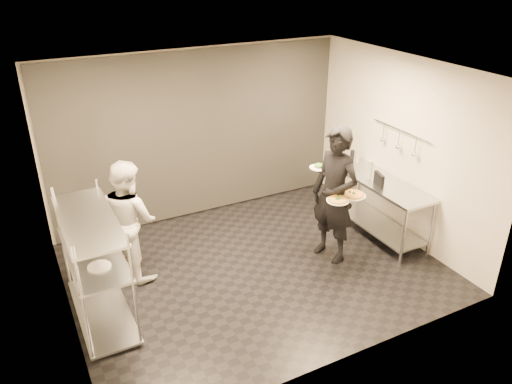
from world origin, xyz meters
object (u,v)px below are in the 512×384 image
pass_rack (95,263)px  salad_plate (319,166)px  bottle_dark (352,157)px  pizza_plate_far (353,195)px  prep_counter (379,198)px  waiter (335,195)px  pos_monitor (379,179)px  pizza_plate_near (338,200)px  bottle_clear (357,156)px  chef (129,219)px  bottle_green (370,169)px

pass_rack → salad_plate: pass_rack is taller
bottle_dark → pizza_plate_far: bearing=-126.6°
pass_rack → prep_counter: bearing=0.0°
waiter → bottle_dark: waiter is taller
waiter → pos_monitor: size_ratio=7.85×
prep_counter → pizza_plate_near: size_ratio=5.83×
prep_counter → waiter: size_ratio=0.90×
pos_monitor → bottle_dark: 0.88m
prep_counter → bottle_clear: (0.14, 0.80, 0.40)m
waiter → chef: bearing=-124.4°
pos_monitor → bottle_dark: size_ratio=1.12×
salad_plate → waiter: bearing=-79.7°
chef → pizza_plate_far: 3.09m
prep_counter → chef: size_ratio=1.06×
pass_rack → pizza_plate_far: bearing=-6.5°
pizza_plate_far → bottle_green: (0.77, 0.59, 0.00)m
pass_rack → prep_counter: 4.33m
pass_rack → bottle_dark: (4.36, 0.80, 0.27)m
pizza_plate_far → waiter: bearing=131.9°
salad_plate → pos_monitor: salad_plate is taller
waiter → pizza_plate_near: size_ratio=6.50×
pos_monitor → pizza_plate_far: bearing=-141.6°
salad_plate → pos_monitor: 1.04m
pass_rack → pos_monitor: (4.21, -0.07, 0.24)m
pizza_plate_near → salad_plate: 0.64m
prep_counter → waiter: 1.11m
pass_rack → waiter: bearing=-3.5°
bottle_clear → pizza_plate_near: bearing=-136.1°
pizza_plate_near → salad_plate: size_ratio=1.16×
waiter → bottle_clear: (1.17, 1.00, 0.02)m
pass_rack → pizza_plate_near: size_ratio=5.18×
pizza_plate_near → pizza_plate_far: size_ratio=0.89×
pass_rack → bottle_dark: pass_rack is taller
pass_rack → pizza_plate_near: 3.22m
chef → bottle_green: (3.64, -0.52, 0.21)m
prep_counter → chef: (-3.73, 0.72, 0.22)m
chef → bottle_clear: bearing=-111.5°
prep_counter → pos_monitor: 0.41m
bottle_clear → waiter: bearing=-139.4°
salad_plate → bottle_dark: size_ratio=1.17×
pizza_plate_far → bottle_clear: 1.56m
pizza_plate_near → salad_plate: bearing=83.5°
prep_counter → bottle_clear: bearing=79.8°
bottle_dark → chef: bearing=-178.7°
chef → pass_rack: bearing=117.5°
chef → salad_plate: chef is taller
prep_counter → pizza_plate_near: pizza_plate_near is taller
pizza_plate_near → chef: bearing=155.6°
prep_counter → salad_plate: salad_plate is taller
bottle_clear → chef: bearing=-178.8°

